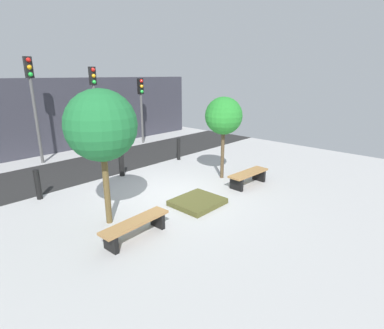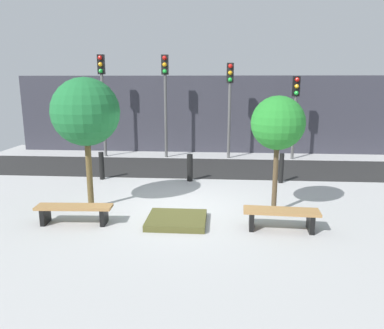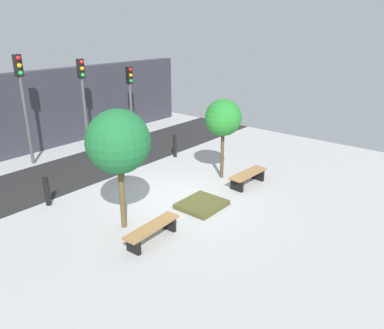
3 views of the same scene
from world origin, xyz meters
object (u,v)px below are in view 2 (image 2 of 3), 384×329
tree_behind_right_bench (278,124)px  traffic_light_mid_east (230,94)px  bench_right (281,216)px  traffic_light_mid_west (165,88)px  tree_behind_left_bench (86,112)px  traffic_light_east (295,102)px  bollard_left (190,168)px  bollard_far_left (102,166)px  bollard_center (281,168)px  traffic_light_west (102,88)px  planter_bed (177,220)px  bench_left (74,211)px

tree_behind_right_bench → traffic_light_mid_east: (-0.98, 6.54, 0.47)m
bench_right → tree_behind_right_bench: (0.00, 1.09, 1.85)m
traffic_light_mid_west → tree_behind_left_bench: bearing=-98.5°
traffic_light_mid_west → traffic_light_east: size_ratio=1.25×
bollard_left → traffic_light_east: bearing=43.8°
tree_behind_right_bench → bollard_far_left: (-5.16, 2.78, -1.73)m
tree_behind_left_bench → bollard_far_left: size_ratio=3.61×
traffic_light_mid_east → tree_behind_right_bench: bearing=-81.5°
tree_behind_right_bench → bollard_left: 3.99m
bench_right → bollard_center: bollard_center is taller
bollard_left → traffic_light_mid_west: (-1.31, 3.76, 2.41)m
bench_right → traffic_light_mid_east: 8.03m
tree_behind_right_bench → traffic_light_west: size_ratio=0.67×
tree_behind_left_bench → traffic_light_west: 6.75m
bench_right → traffic_light_mid_west: bearing=118.2°
planter_bed → traffic_light_west: 8.85m
tree_behind_left_bench → traffic_light_mid_east: 7.46m
bollard_center → traffic_light_east: size_ratio=0.28×
bollard_far_left → traffic_light_mid_east: 6.04m
bollard_center → traffic_light_mid_west: (-4.18, 3.76, 2.38)m
planter_bed → traffic_light_east: bearing=62.2°
bench_left → bench_right: bench_right is taller
traffic_light_mid_west → traffic_light_mid_east: size_ratio=1.08×
tree_behind_right_bench → traffic_light_east: 6.74m
bench_left → traffic_light_east: 10.03m
tree_behind_right_bench → traffic_light_west: (-6.20, 6.54, 0.69)m
traffic_light_west → traffic_light_mid_east: bearing=-0.0°
planter_bed → traffic_light_mid_east: (1.31, 7.43, 2.57)m
bollard_far_left → traffic_light_west: size_ratio=0.21×
bench_left → tree_behind_right_bench: tree_behind_right_bench is taller
bollard_center → traffic_light_mid_east: bearing=112.7°
planter_bed → bollard_far_left: bearing=128.1°
traffic_light_east → bench_left: bearing=-129.1°
tree_behind_right_bench → traffic_light_mid_east: bearing=98.5°
bench_left → traffic_light_west: size_ratio=0.41×
bench_left → bollard_far_left: bollard_far_left is taller
bench_left → bollard_left: bollard_left is taller
bollard_center → traffic_light_mid_west: traffic_light_mid_west is taller
bench_left → bollard_center: bearing=33.9°
bench_right → traffic_light_west: size_ratio=0.39×
bollard_left → bollard_center: bollard_center is taller
traffic_light_mid_east → traffic_light_mid_west: bearing=180.0°
bench_right → traffic_light_west: 10.15m
bollard_left → traffic_light_mid_west: 4.65m
tree_behind_right_bench → traffic_light_east: (1.63, 6.54, 0.13)m
tree_behind_right_bench → traffic_light_west: traffic_light_west is taller
bench_right → bollard_far_left: (-5.16, 3.87, 0.13)m
traffic_light_west → traffic_light_mid_west: 2.61m
bollard_far_left → tree_behind_left_bench: bearing=-77.9°
tree_behind_right_bench → bollard_far_left: size_ratio=3.14×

